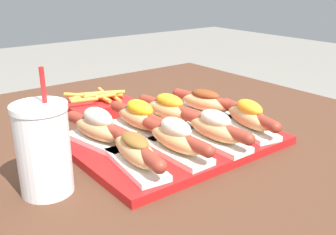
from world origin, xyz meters
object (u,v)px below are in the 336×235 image
at_px(hot_dog_7, 205,103).
at_px(drink_cup, 44,149).
at_px(hot_dog_0, 135,151).
at_px(sauce_bowl, 246,111).
at_px(hot_dog_2, 215,129).
at_px(serving_tray, 173,140).
at_px(hot_dog_1, 176,139).
at_px(hot_dog_6, 169,110).
at_px(hot_dog_4, 99,128).
at_px(fries_basket, 99,106).
at_px(hot_dog_5, 140,118).
at_px(hot_dog_3, 249,117).

relative_size(hot_dog_7, drink_cup, 0.93).
relative_size(hot_dog_0, sauce_bowl, 3.30).
bearing_deg(hot_dog_2, hot_dog_0, 176.44).
distance_m(serving_tray, hot_dog_1, 0.10).
bearing_deg(hot_dog_1, hot_dog_6, 56.16).
bearing_deg(serving_tray, hot_dog_2, -62.03).
xyz_separation_m(hot_dog_4, hot_dog_7, (0.31, 0.00, -0.00)).
distance_m(hot_dog_0, sauce_bowl, 0.44).
bearing_deg(hot_dog_1, serving_tray, 54.23).
relative_size(hot_dog_4, fries_basket, 1.16).
xyz_separation_m(hot_dog_4, hot_dog_5, (0.11, 0.00, -0.00)).
distance_m(hot_dog_5, hot_dog_6, 0.09).
bearing_deg(hot_dog_0, serving_tray, 26.07).
height_order(serving_tray, hot_dog_4, hot_dog_4).
relative_size(hot_dog_4, hot_dog_7, 1.00).
height_order(hot_dog_0, hot_dog_1, hot_dog_1).
distance_m(serving_tray, hot_dog_4, 0.17).
distance_m(serving_tray, drink_cup, 0.31).
bearing_deg(hot_dog_0, hot_dog_5, 53.40).
bearing_deg(hot_dog_5, hot_dog_7, -0.58).
relative_size(hot_dog_5, hot_dog_6, 1.00).
xyz_separation_m(serving_tray, hot_dog_3, (0.16, -0.08, 0.04)).
bearing_deg(serving_tray, hot_dog_7, 22.90).
bearing_deg(hot_dog_3, hot_dog_1, 179.40).
relative_size(hot_dog_0, drink_cup, 0.94).
distance_m(hot_dog_0, hot_dog_3, 0.31).
height_order(hot_dog_2, sauce_bowl, hot_dog_2).
bearing_deg(hot_dog_7, hot_dog_6, 176.59).
relative_size(hot_dog_1, hot_dog_7, 1.02).
distance_m(hot_dog_2, hot_dog_4, 0.25).
bearing_deg(hot_dog_2, serving_tray, 117.97).
bearing_deg(hot_dog_2, hot_dog_7, 53.54).
distance_m(hot_dog_4, fries_basket, 0.26).
bearing_deg(hot_dog_0, hot_dog_4, 90.93).
relative_size(hot_dog_3, hot_dog_7, 1.00).
height_order(hot_dog_3, sauce_bowl, hot_dog_3).
relative_size(hot_dog_1, drink_cup, 0.95).
bearing_deg(hot_dog_5, sauce_bowl, -5.81).
bearing_deg(hot_dog_7, serving_tray, -157.10).
bearing_deg(hot_dog_3, serving_tray, 153.56).
distance_m(hot_dog_3, fries_basket, 0.42).
bearing_deg(sauce_bowl, serving_tray, -172.83).
height_order(serving_tray, hot_dog_3, hot_dog_3).
bearing_deg(hot_dog_3, hot_dog_2, -176.94).
distance_m(hot_dog_6, sauce_bowl, 0.24).
distance_m(hot_dog_1, hot_dog_4, 0.17).
relative_size(hot_dog_4, hot_dog_5, 0.99).
xyz_separation_m(hot_dog_5, hot_dog_6, (0.09, 0.00, -0.00)).
xyz_separation_m(hot_dog_1, drink_cup, (-0.25, 0.05, 0.03)).
bearing_deg(hot_dog_1, hot_dog_4, 124.04).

